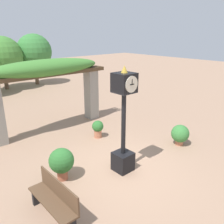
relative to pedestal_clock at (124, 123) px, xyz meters
name	(u,v)px	position (x,y,z in m)	size (l,w,h in m)	color
ground_plane	(120,169)	(-0.05, 0.08, -1.55)	(60.00, 60.00, 0.00)	#9E7A60
pedestal_clock	(124,123)	(0.00, 0.00, 0.00)	(0.55, 0.59, 3.21)	black
pergola	(48,76)	(-0.05, 4.39, 0.77)	(5.49, 1.10, 3.02)	gray
potted_plant_near_left	(180,134)	(2.79, -0.21, -1.12)	(0.67, 0.67, 0.79)	#B26B4C
potted_plant_near_right	(98,128)	(0.92, 2.37, -1.15)	(0.46, 0.46, 0.71)	#B26B4C
potted_plant_far_left	(62,162)	(-1.64, 0.83, -0.99)	(0.72, 0.72, 0.96)	#9E563D
park_bench	(54,199)	(-2.51, -0.33, -1.11)	(0.42, 1.62, 0.89)	brown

